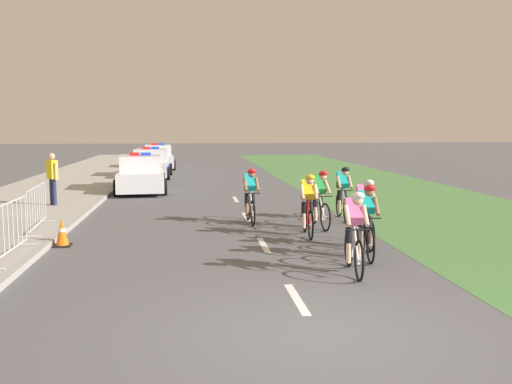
{
  "coord_description": "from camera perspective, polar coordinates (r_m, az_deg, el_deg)",
  "views": [
    {
      "loc": [
        -1.6,
        -6.96,
        2.66
      ],
      "look_at": [
        -0.07,
        6.31,
        1.1
      ],
      "focal_mm": 39.83,
      "sensor_mm": 36.0,
      "label": 1
    }
  ],
  "objects": [
    {
      "name": "police_car_third",
      "position": [
        35.78,
        -9.82,
        3.4
      ],
      "size": [
        2.26,
        4.52,
        1.59
      ],
      "color": "silver",
      "rests_on": "ground"
    },
    {
      "name": "cyclist_fourth",
      "position": [
        13.72,
        5.24,
        -1.22
      ],
      "size": [
        0.43,
        1.72,
        1.56
      ],
      "color": "black",
      "rests_on": "ground"
    },
    {
      "name": "sidewalk_slab",
      "position": [
        21.82,
        -21.1,
        -0.63
      ],
      "size": [
        4.84,
        60.0,
        0.12
      ],
      "primitive_type": "cube",
      "color": "#A3A099",
      "rests_on": "ground"
    },
    {
      "name": "crowd_barrier_rear",
      "position": [
        15.0,
        -21.13,
        -1.51
      ],
      "size": [
        0.65,
        2.32,
        1.07
      ],
      "color": "#B7BABF",
      "rests_on": "sidewalk_slab"
    },
    {
      "name": "cyclist_fifth",
      "position": [
        14.85,
        6.38,
        -0.63
      ],
      "size": [
        0.45,
        1.72,
        1.56
      ],
      "color": "black",
      "rests_on": "ground"
    },
    {
      "name": "police_car_second",
      "position": [
        29.7,
        -10.48,
        2.74
      ],
      "size": [
        2.03,
        4.42,
        1.59
      ],
      "color": "silver",
      "rests_on": "ground"
    },
    {
      "name": "lane_markings_centre",
      "position": [
        12.78,
        0.77,
        -5.34
      ],
      "size": [
        0.14,
        17.6,
        0.01
      ],
      "color": "white",
      "rests_on": "ground"
    },
    {
      "name": "ground_plane",
      "position": [
        7.62,
        6.16,
        -13.83
      ],
      "size": [
        160.0,
        160.0,
        0.0
      ],
      "primitive_type": "plane",
      "color": "#56565B"
    },
    {
      "name": "cyclist_third",
      "position": [
        12.64,
        10.87,
        -1.99
      ],
      "size": [
        0.43,
        1.72,
        1.56
      ],
      "color": "black",
      "rests_on": "ground"
    },
    {
      "name": "cyclist_seventh",
      "position": [
        15.45,
        -0.57,
        -0.3
      ],
      "size": [
        0.42,
        1.72,
        1.56
      ],
      "color": "black",
      "rests_on": "ground"
    },
    {
      "name": "spectator_closest",
      "position": [
        19.35,
        -19.77,
        1.6
      ],
      "size": [
        0.4,
        0.45,
        1.68
      ],
      "color": "#23284C",
      "rests_on": "sidewalk_slab"
    },
    {
      "name": "traffic_cone_near",
      "position": [
        13.3,
        -18.89,
        -3.88
      ],
      "size": [
        0.36,
        0.36,
        0.64
      ],
      "color": "black",
      "rests_on": "ground"
    },
    {
      "name": "cyclist_second",
      "position": [
        11.6,
        11.03,
        -2.76
      ],
      "size": [
        0.46,
        1.72,
        1.56
      ],
      "color": "black",
      "rests_on": "ground"
    },
    {
      "name": "police_car_nearest",
      "position": [
        23.39,
        -11.51,
        1.68
      ],
      "size": [
        2.24,
        4.52,
        1.59
      ],
      "color": "silver",
      "rests_on": "ground"
    },
    {
      "name": "crowd_barrier_middle",
      "position": [
        12.02,
        -23.61,
        -3.55
      ],
      "size": [
        0.51,
        2.32,
        1.07
      ],
      "color": "#B7BABF",
      "rests_on": "sidewalk_slab"
    },
    {
      "name": "grass_verge",
      "position": [
        22.56,
        14.0,
        -0.29
      ],
      "size": [
        7.0,
        60.0,
        0.01
      ],
      "primitive_type": "cube",
      "color": "#4C7F42",
      "rests_on": "ground"
    },
    {
      "name": "kerb_edge",
      "position": [
        21.35,
        -15.01,
        -0.54
      ],
      "size": [
        0.16,
        60.0,
        0.13
      ],
      "primitive_type": "cube",
      "color": "#9E9E99",
      "rests_on": "ground"
    },
    {
      "name": "cyclist_lead",
      "position": [
        10.34,
        9.84,
        -3.88
      ],
      "size": [
        0.45,
        1.72,
        1.56
      ],
      "color": "black",
      "rests_on": "ground"
    },
    {
      "name": "cyclist_sixth",
      "position": [
        16.27,
        8.73,
        -0.03
      ],
      "size": [
        0.43,
        1.72,
        1.56
      ],
      "color": "black",
      "rests_on": "ground"
    }
  ]
}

